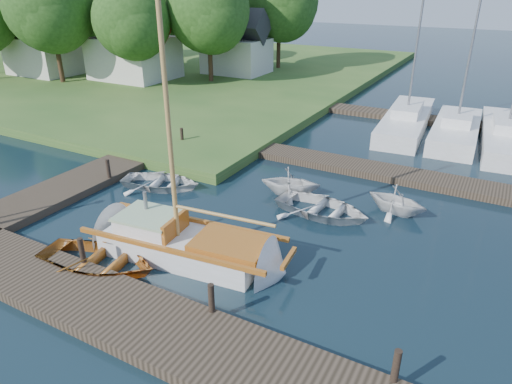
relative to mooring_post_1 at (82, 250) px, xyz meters
The scene contains 28 objects.
ground 5.87m from the mooring_post_1, 59.04° to the left, with size 160.00×160.00×0.00m, color black.
near_dock 3.21m from the mooring_post_1, 18.43° to the right, with size 18.00×2.20×0.30m, color #2B2319.
left_dock 8.62m from the mooring_post_1, 125.54° to the left, with size 2.20×18.00×0.30m, color #2B2319.
far_dock 12.55m from the mooring_post_1, 66.50° to the left, with size 14.00×1.60×0.30m, color #2B2319.
shore 36.80m from the mooring_post_1, 132.80° to the left, with size 50.00×40.00×0.50m, color #2F5821.
mooring_post_1 is the anchor object (origin of this frame).
mooring_post_2 4.50m from the mooring_post_1, ahead, with size 0.16×0.16×0.80m, color black.
mooring_post_3 9.00m from the mooring_post_1, ahead, with size 0.16×0.16×0.80m, color black.
mooring_post_4 6.40m from the mooring_post_1, 128.66° to the left, with size 0.16×0.16×0.80m, color black.
mooring_post_5 10.77m from the mooring_post_1, 111.80° to the left, with size 0.16×0.16×0.80m, color black.
sailboat 3.09m from the mooring_post_1, 43.47° to the left, with size 7.32×2.71×9.83m.
dinghy 0.49m from the mooring_post_1, 52.33° to the left, with size 2.64×3.70×0.77m, color #9A4F10.
tender_a 6.09m from the mooring_post_1, 108.25° to the left, with size 2.33×3.27×0.68m, color silver.
tender_b 8.32m from the mooring_post_1, 68.46° to the left, with size 2.01×2.33×1.23m, color silver.
tender_c 8.26m from the mooring_post_1, 54.40° to the left, with size 2.50×3.51×0.73m, color silver.
tender_d 10.85m from the mooring_post_1, 48.95° to the left, with size 1.92×2.22×1.17m, color silver.
marina_boat_1 19.67m from the mooring_post_1, 74.91° to the left, with size 2.85×9.11×9.46m.
marina_boat_2 19.99m from the mooring_post_1, 66.86° to the left, with size 2.51×7.50×11.85m.
marina_boat_3 21.24m from the mooring_post_1, 61.15° to the left, with size 2.89×8.96×10.80m.
house_a 27.11m from the mooring_post_1, 128.99° to the left, with size 6.30×5.00×6.29m.
house_b 31.47m from the mooring_post_1, 142.77° to the left, with size 5.77×4.50×5.79m.
house_c 29.22m from the mooring_post_1, 112.17° to the left, with size 5.25×4.00×5.28m.
tree_1 27.58m from the mooring_post_1, 140.92° to the left, with size 6.70×6.70×9.20m.
tree_2 24.67m from the mooring_post_1, 128.21° to the left, with size 5.83×5.75×7.82m.
tree_3 26.05m from the mooring_post_1, 115.51° to the left, with size 6.41×6.38×8.74m.
tree_5 37.13m from the mooring_post_1, 137.14° to the left, with size 6.00×5.94×8.10m.
tree_6 39.45m from the mooring_post_1, 147.47° to the left, with size 6.24×6.20×8.46m.
tree_7 32.79m from the mooring_post_1, 106.16° to the left, with size 6.83×6.83×9.38m.
Camera 1 is at (6.83, -12.40, 7.79)m, focal length 32.00 mm.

